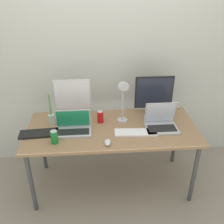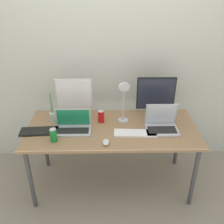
{
  "view_description": "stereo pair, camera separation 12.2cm",
  "coord_description": "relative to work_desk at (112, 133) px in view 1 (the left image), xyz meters",
  "views": [
    {
      "loc": [
        -0.16,
        -2.13,
        2.08
      ],
      "look_at": [
        0.0,
        0.0,
        0.92
      ],
      "focal_mm": 40.0,
      "sensor_mm": 36.0,
      "label": 1
    },
    {
      "loc": [
        -0.04,
        -2.13,
        2.08
      ],
      "look_at": [
        0.0,
        0.0,
        0.92
      ],
      "focal_mm": 40.0,
      "sensor_mm": 36.0,
      "label": 2
    }
  ],
  "objects": [
    {
      "name": "monitor_left",
      "position": [
        -0.39,
        0.25,
        0.29
      ],
      "size": [
        0.38,
        0.17,
        0.43
      ],
      "color": "silver",
      "rests_on": "work_desk"
    },
    {
      "name": "soda_can_by_laptop",
      "position": [
        -0.11,
        0.12,
        0.12
      ],
      "size": [
        0.07,
        0.07,
        0.13
      ],
      "color": "red",
      "rests_on": "work_desk"
    },
    {
      "name": "wall_back",
      "position": [
        0.0,
        0.59,
        0.62
      ],
      "size": [
        7.0,
        0.08,
        2.6
      ],
      "primitive_type": "cube",
      "color": "silver",
      "rests_on": "ground"
    },
    {
      "name": "soda_can_near_keyboard",
      "position": [
        -0.54,
        -0.22,
        0.12
      ],
      "size": [
        0.07,
        0.07,
        0.13
      ],
      "color": "#197F33",
      "rests_on": "work_desk"
    },
    {
      "name": "keyboard_main",
      "position": [
        0.22,
        -0.12,
        0.07
      ],
      "size": [
        0.41,
        0.15,
        0.02
      ],
      "primitive_type": "cube",
      "rotation": [
        0.0,
        0.0,
        -0.05
      ],
      "color": "white",
      "rests_on": "work_desk"
    },
    {
      "name": "ground_plane",
      "position": [
        0.0,
        0.0,
        -0.68
      ],
      "size": [
        16.0,
        16.0,
        0.0
      ],
      "primitive_type": "plane",
      "color": "gray"
    },
    {
      "name": "monitor_center",
      "position": [
        0.47,
        0.25,
        0.3
      ],
      "size": [
        0.41,
        0.17,
        0.44
      ],
      "color": "black",
      "rests_on": "work_desk"
    },
    {
      "name": "desk_lamp",
      "position": [
        0.12,
        0.09,
        0.4
      ],
      "size": [
        0.11,
        0.18,
        0.49
      ],
      "color": "#B7B7BC",
      "rests_on": "work_desk"
    },
    {
      "name": "work_desk",
      "position": [
        0.0,
        0.0,
        0.0
      ],
      "size": [
        1.71,
        0.76,
        0.74
      ],
      "color": "#424247",
      "rests_on": "ground"
    },
    {
      "name": "keyboard_aux",
      "position": [
        -0.71,
        -0.07,
        0.07
      ],
      "size": [
        0.38,
        0.17,
        0.02
      ],
      "primitive_type": "cube",
      "rotation": [
        0.0,
        0.0,
        0.07
      ],
      "color": "black",
      "rests_on": "work_desk"
    },
    {
      "name": "bamboo_vase",
      "position": [
        -0.61,
        0.12,
        0.13
      ],
      "size": [
        0.06,
        0.06,
        0.34
      ],
      "color": "#B2D1B7",
      "rests_on": "work_desk"
    },
    {
      "name": "mouse_by_keyboard",
      "position": [
        -0.06,
        -0.28,
        0.08
      ],
      "size": [
        0.06,
        0.1,
        0.04
      ],
      "primitive_type": "ellipsoid",
      "rotation": [
        0.0,
        0.0,
        -0.06
      ],
      "color": "silver",
      "rests_on": "work_desk"
    },
    {
      "name": "laptop_secondary",
      "position": [
        0.49,
        -0.03,
        0.12
      ],
      "size": [
        0.31,
        0.24,
        0.26
      ],
      "color": "#B7B7BC",
      "rests_on": "work_desk"
    },
    {
      "name": "laptop_silver",
      "position": [
        -0.38,
        -0.04,
        0.11
      ],
      "size": [
        0.35,
        0.2,
        0.22
      ],
      "color": "#B7B7BC",
      "rests_on": "work_desk"
    }
  ]
}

